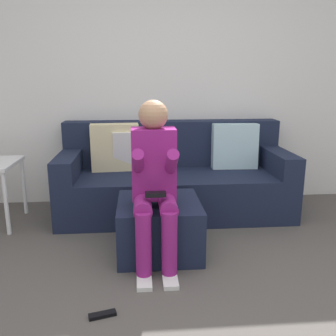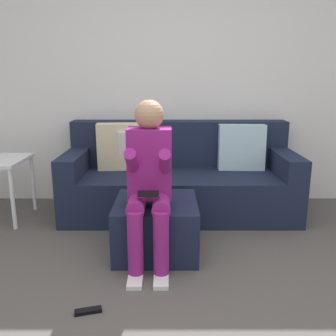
{
  "view_description": "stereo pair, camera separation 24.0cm",
  "coord_description": "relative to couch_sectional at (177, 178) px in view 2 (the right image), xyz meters",
  "views": [
    {
      "loc": [
        -0.32,
        -1.6,
        1.33
      ],
      "look_at": [
        -0.06,
        1.43,
        0.57
      ],
      "focal_mm": 38.91,
      "sensor_mm": 36.0,
      "label": 1
    },
    {
      "loc": [
        -0.08,
        -1.61,
        1.33
      ],
      "look_at": [
        -0.06,
        1.43,
        0.57
      ],
      "focal_mm": 38.91,
      "sensor_mm": 36.0,
      "label": 2
    }
  ],
  "objects": [
    {
      "name": "remote_near_ottoman",
      "position": [
        -0.57,
        -1.68,
        -0.33
      ],
      "size": [
        0.16,
        0.09,
        0.02
      ],
      "primitive_type": "cube",
      "rotation": [
        0.0,
        0.0,
        0.26
      ],
      "color": "black",
      "rests_on": "ground_plane"
    },
    {
      "name": "ottoman",
      "position": [
        -0.2,
        -0.89,
        -0.14
      ],
      "size": [
        0.63,
        0.63,
        0.41
      ],
      "primitive_type": "cube",
      "color": "#192138",
      "rests_on": "ground_plane"
    },
    {
      "name": "person_seated",
      "position": [
        -0.24,
        -1.06,
        0.31
      ],
      "size": [
        0.31,
        0.59,
        1.18
      ],
      "color": "#8C1E72",
      "rests_on": "ground_plane"
    },
    {
      "name": "couch_sectional",
      "position": [
        0.0,
        0.0,
        0.0
      ],
      "size": [
        2.22,
        0.88,
        0.89
      ],
      "color": "#192138",
      "rests_on": "ground_plane"
    },
    {
      "name": "wall_back",
      "position": [
        -0.03,
        0.42,
        0.86
      ],
      "size": [
        5.6,
        0.1,
        2.41
      ],
      "primitive_type": "cube",
      "color": "silver",
      "rests_on": "ground_plane"
    }
  ]
}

